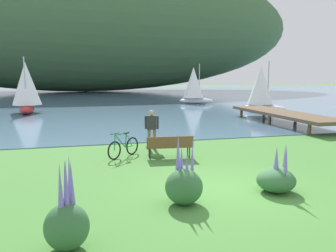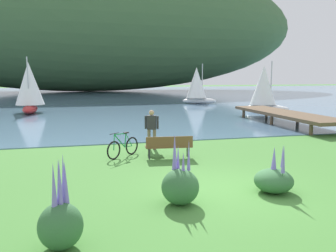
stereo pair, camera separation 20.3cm
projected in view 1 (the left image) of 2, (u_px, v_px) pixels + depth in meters
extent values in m
plane|color=#478438|center=(227.00, 189.00, 9.73)|extent=(200.00, 200.00, 0.00)
cube|color=#5B7F9E|center=(103.00, 96.00, 54.88)|extent=(180.00, 80.00, 0.04)
ellipsoid|color=#42663D|center=(83.00, 23.00, 67.07)|extent=(86.38, 28.00, 26.45)
cube|color=brown|center=(169.00, 146.00, 13.35)|extent=(1.84, 0.65, 0.05)
cube|color=brown|center=(170.00, 142.00, 13.11)|extent=(1.80, 0.21, 0.40)
cylinder|color=#2D2D33|center=(149.00, 152.00, 13.42)|extent=(0.05, 0.05, 0.45)
cylinder|color=#2D2D33|center=(188.00, 151.00, 13.67)|extent=(0.05, 0.05, 0.45)
cylinder|color=#2D2D33|center=(150.00, 154.00, 13.10)|extent=(0.05, 0.05, 0.45)
cylinder|color=#2D2D33|center=(190.00, 152.00, 13.34)|extent=(0.05, 0.05, 0.45)
torus|color=black|center=(114.00, 151.00, 13.04)|extent=(0.58, 0.52, 0.72)
torus|color=black|center=(132.00, 146.00, 13.91)|extent=(0.58, 0.52, 0.72)
cylinder|color=#1E8C4C|center=(120.00, 141.00, 13.28)|extent=(0.48, 0.43, 0.61)
cylinder|color=#1E8C4C|center=(121.00, 134.00, 13.27)|extent=(0.52, 0.47, 0.09)
cylinder|color=#1E8C4C|center=(126.00, 140.00, 13.55)|extent=(0.12, 0.11, 0.54)
cylinder|color=#1E8C4C|center=(129.00, 147.00, 13.73)|extent=(0.34, 0.30, 0.05)
cylinder|color=#1E8C4C|center=(129.00, 140.00, 13.73)|extent=(0.29, 0.26, 0.56)
cylinder|color=#1E8C4C|center=(115.00, 143.00, 13.02)|extent=(0.09, 0.08, 0.60)
cube|color=black|center=(126.00, 133.00, 13.54)|extent=(0.25, 0.23, 0.05)
cylinder|color=black|center=(115.00, 134.00, 12.99)|extent=(0.38, 0.34, 0.02)
cylinder|color=#72604C|center=(149.00, 139.00, 14.88)|extent=(0.14, 0.14, 0.88)
cylinder|color=#72604C|center=(155.00, 140.00, 14.85)|extent=(0.14, 0.14, 0.88)
cube|color=#2D2D33|center=(152.00, 122.00, 14.76)|extent=(0.43, 0.34, 0.60)
sphere|color=tan|center=(152.00, 113.00, 14.70)|extent=(0.22, 0.22, 0.22)
cylinder|color=#2D2D33|center=(146.00, 122.00, 14.79)|extent=(0.09, 0.09, 0.56)
cylinder|color=#2D2D33|center=(158.00, 123.00, 14.73)|extent=(0.09, 0.09, 0.56)
ellipsoid|color=#386B3D|center=(276.00, 180.00, 9.45)|extent=(1.06, 1.06, 0.65)
cylinder|color=#386B3D|center=(276.00, 171.00, 9.44)|extent=(0.02, 0.02, 0.12)
cone|color=#7A6BC6|center=(276.00, 158.00, 9.38)|extent=(0.15, 0.15, 0.63)
cylinder|color=#386B3D|center=(285.00, 175.00, 9.08)|extent=(0.02, 0.02, 0.12)
cone|color=#7A6BC6|center=(286.00, 159.00, 9.02)|extent=(0.10, 0.10, 0.76)
cylinder|color=#386B3D|center=(276.00, 170.00, 9.50)|extent=(0.02, 0.02, 0.12)
cone|color=#7A6BC6|center=(276.00, 158.00, 9.44)|extent=(0.14, 0.14, 0.58)
cylinder|color=#386B3D|center=(284.00, 169.00, 9.63)|extent=(0.02, 0.02, 0.12)
cone|color=#7A6BC6|center=(285.00, 156.00, 9.57)|extent=(0.09, 0.09, 0.64)
ellipsoid|color=#386B3D|center=(184.00, 187.00, 8.53)|extent=(0.93, 0.93, 0.89)
cylinder|color=#386B3D|center=(187.00, 175.00, 8.44)|extent=(0.02, 0.02, 0.12)
cone|color=#8470D1|center=(187.00, 162.00, 8.40)|extent=(0.09, 0.09, 0.50)
cylinder|color=#386B3D|center=(192.00, 173.00, 8.61)|extent=(0.02, 0.02, 0.12)
cone|color=#8470D1|center=(192.00, 155.00, 8.55)|extent=(0.09, 0.09, 0.78)
cylinder|color=#386B3D|center=(178.00, 172.00, 8.65)|extent=(0.02, 0.02, 0.12)
cone|color=#8470D1|center=(178.00, 152.00, 8.58)|extent=(0.13, 0.13, 0.93)
cylinder|color=#386B3D|center=(181.00, 171.00, 8.74)|extent=(0.02, 0.02, 0.12)
cone|color=#8470D1|center=(182.00, 157.00, 8.69)|extent=(0.09, 0.09, 0.62)
ellipsoid|color=#386B3D|center=(67.00, 227.00, 6.30)|extent=(0.82, 0.82, 0.87)
cylinder|color=#386B3D|center=(61.00, 211.00, 6.18)|extent=(0.02, 0.02, 0.12)
cone|color=#8470D1|center=(60.00, 186.00, 6.11)|extent=(0.11, 0.11, 0.84)
cylinder|color=#386B3D|center=(71.00, 206.00, 6.46)|extent=(0.02, 0.02, 0.12)
cone|color=#8470D1|center=(70.00, 179.00, 6.38)|extent=(0.11, 0.11, 0.93)
cylinder|color=#386B3D|center=(67.00, 205.00, 6.50)|extent=(0.02, 0.02, 0.12)
cone|color=#8470D1|center=(66.00, 185.00, 6.45)|extent=(0.11, 0.11, 0.67)
cylinder|color=#386B3D|center=(72.00, 207.00, 6.38)|extent=(0.02, 0.02, 0.12)
cone|color=#8470D1|center=(71.00, 183.00, 6.32)|extent=(0.13, 0.13, 0.81)
cylinder|color=#386B3D|center=(66.00, 210.00, 6.26)|extent=(0.02, 0.02, 0.12)
cone|color=#8470D1|center=(65.00, 183.00, 6.19)|extent=(0.10, 0.10, 0.87)
cylinder|color=#386B3D|center=(67.00, 210.00, 6.25)|extent=(0.02, 0.02, 0.12)
cone|color=#8470D1|center=(66.00, 183.00, 6.17)|extent=(0.10, 0.10, 0.89)
ellipsoid|color=#B22323|center=(27.00, 109.00, 28.76)|extent=(1.21, 3.99, 0.69)
cylinder|color=#B2B2B2|center=(25.00, 81.00, 28.13)|extent=(0.10, 0.10, 3.96)
cone|color=white|center=(26.00, 83.00, 28.80)|extent=(2.41, 2.41, 3.57)
ellipsoid|color=white|center=(264.00, 108.00, 30.03)|extent=(3.51, 3.17, 0.65)
cylinder|color=#B2B2B2|center=(268.00, 83.00, 29.59)|extent=(0.09, 0.09, 3.70)
cone|color=white|center=(261.00, 85.00, 29.88)|extent=(3.10, 3.10, 3.33)
ellipsoid|color=white|center=(196.00, 101.00, 38.72)|extent=(3.92, 2.01, 0.66)
cylinder|color=#B2B2B2|center=(199.00, 81.00, 38.39)|extent=(0.09, 0.09, 3.78)
cone|color=white|center=(193.00, 83.00, 38.42)|extent=(2.75, 2.75, 3.40)
cube|color=brown|center=(283.00, 114.00, 22.59)|extent=(2.40, 10.00, 0.20)
cylinder|color=brown|center=(309.00, 129.00, 18.58)|extent=(0.20, 0.20, 0.60)
cylinder|color=brown|center=(270.00, 120.00, 22.40)|extent=(0.20, 0.20, 0.60)
cylinder|color=brown|center=(295.00, 119.00, 22.89)|extent=(0.20, 0.20, 0.60)
cylinder|color=brown|center=(241.00, 114.00, 26.23)|extent=(0.20, 0.20, 0.60)
cylinder|color=brown|center=(264.00, 113.00, 26.71)|extent=(0.20, 0.20, 0.60)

